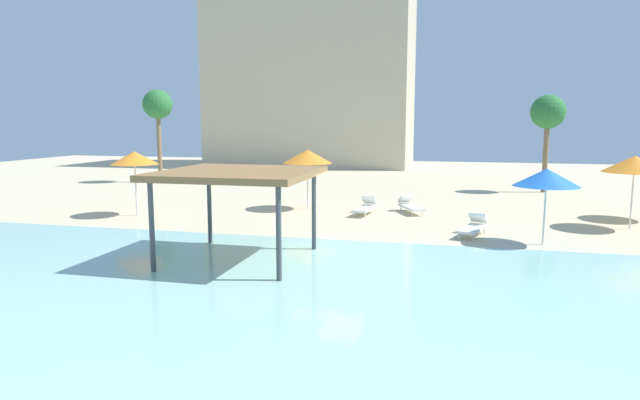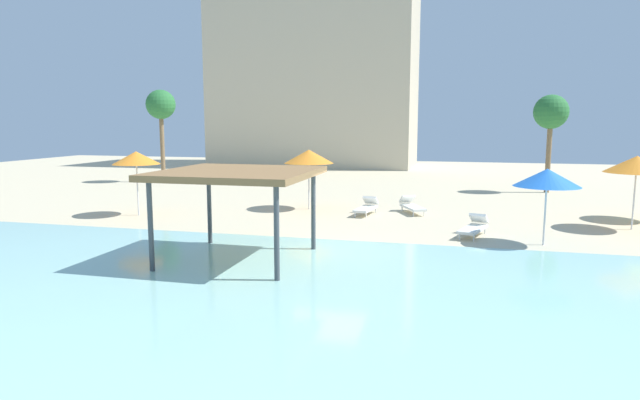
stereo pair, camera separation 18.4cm
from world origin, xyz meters
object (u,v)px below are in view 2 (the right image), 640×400
at_px(lounge_chair_2, 412,205).
at_px(beach_umbrella_orange_0, 637,164).
at_px(lounge_chair_1, 367,207).
at_px(palm_tree_0, 161,107).
at_px(shade_pavilion, 238,176).
at_px(lounge_chair_0, 474,227).
at_px(palm_tree_1, 551,114).
at_px(beach_umbrella_blue_4, 547,178).
at_px(beach_umbrella_orange_1, 136,158).
at_px(beach_umbrella_orange_2, 309,157).

bearing_deg(lounge_chair_2, beach_umbrella_orange_0, 53.13).
distance_m(lounge_chair_1, palm_tree_0, 18.39).
distance_m(lounge_chair_1, lounge_chair_2, 2.04).
bearing_deg(shade_pavilion, lounge_chair_0, 38.31).
height_order(beach_umbrella_orange_0, lounge_chair_0, beach_umbrella_orange_0).
distance_m(beach_umbrella_orange_0, palm_tree_1, 11.00).
xyz_separation_m(shade_pavilion, beach_umbrella_blue_4, (8.82, 4.34, -0.26)).
relative_size(lounge_chair_2, palm_tree_0, 0.33).
distance_m(beach_umbrella_orange_0, palm_tree_0, 27.39).
bearing_deg(palm_tree_0, beach_umbrella_orange_0, -21.85).
distance_m(beach_umbrella_orange_1, palm_tree_0, 13.50).
bearing_deg(palm_tree_1, lounge_chair_2, -127.13).
relative_size(beach_umbrella_orange_2, palm_tree_0, 0.45).
xyz_separation_m(beach_umbrella_orange_0, lounge_chair_1, (-10.13, 0.86, -2.10)).
bearing_deg(palm_tree_1, beach_umbrella_orange_0, -82.07).
xyz_separation_m(shade_pavilion, beach_umbrella_orange_0, (12.38, 7.92, -0.03)).
bearing_deg(lounge_chair_0, shade_pavilion, -34.80).
relative_size(shade_pavilion, beach_umbrella_orange_2, 1.54).
bearing_deg(lounge_chair_0, palm_tree_0, -106.30).
relative_size(shade_pavilion, palm_tree_0, 0.70).
distance_m(beach_umbrella_blue_4, lounge_chair_1, 8.15).
bearing_deg(beach_umbrella_blue_4, shade_pavilion, -153.82).
distance_m(beach_umbrella_blue_4, palm_tree_1, 14.62).
bearing_deg(beach_umbrella_orange_1, lounge_chair_2, 17.46).
bearing_deg(palm_tree_0, beach_umbrella_blue_4, -32.27).
xyz_separation_m(lounge_chair_0, palm_tree_0, (-19.59, 12.81, 4.62)).
height_order(shade_pavilion, beach_umbrella_blue_4, shade_pavilion).
bearing_deg(beach_umbrella_orange_0, lounge_chair_2, 168.13).
relative_size(lounge_chair_0, lounge_chair_1, 1.02).
distance_m(lounge_chair_2, palm_tree_1, 11.97).
distance_m(beach_umbrella_orange_2, lounge_chair_2, 5.10).
distance_m(lounge_chair_0, palm_tree_1, 14.61).
bearing_deg(beach_umbrella_blue_4, beach_umbrella_orange_1, 173.65).
distance_m(shade_pavilion, beach_umbrella_orange_0, 14.70).
height_order(shade_pavilion, beach_umbrella_orange_0, beach_umbrella_orange_0).
xyz_separation_m(lounge_chair_2, palm_tree_1, (6.80, 8.98, 4.08)).
xyz_separation_m(beach_umbrella_orange_0, lounge_chair_2, (-8.29, 1.74, -2.10)).
distance_m(lounge_chair_0, lounge_chair_2, 5.10).
bearing_deg(beach_umbrella_orange_1, shade_pavilion, -40.42).
bearing_deg(lounge_chair_2, beach_umbrella_orange_2, -113.60).
xyz_separation_m(beach_umbrella_orange_0, beach_umbrella_orange_2, (-12.94, 1.63, -0.02)).
height_order(lounge_chair_0, palm_tree_0, palm_tree_0).
bearing_deg(beach_umbrella_orange_2, shade_pavilion, -86.66).
distance_m(beach_umbrella_orange_1, beach_umbrella_orange_2, 7.46).
relative_size(beach_umbrella_orange_0, palm_tree_0, 0.46).
bearing_deg(beach_umbrella_orange_0, lounge_chair_0, -155.06).
relative_size(shade_pavilion, beach_umbrella_orange_1, 1.53).
distance_m(beach_umbrella_blue_4, lounge_chair_0, 3.01).
relative_size(palm_tree_0, palm_tree_1, 1.10).
bearing_deg(beach_umbrella_orange_1, palm_tree_0, 115.67).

